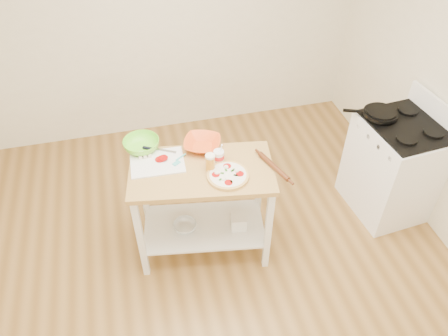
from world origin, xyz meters
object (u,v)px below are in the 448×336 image
cutting_board (157,162)px  orange_bowl (202,144)px  shelf_glass_bowl (185,226)px  prep_island (203,193)px  pizza (228,175)px  green_bowl (141,145)px  beer_pint (210,163)px  spatula (179,160)px  knife (155,149)px  gas_stove (393,167)px  shelf_bin (239,222)px  rolling_pin (274,166)px  skillet (380,113)px  yogurt_tub (219,156)px

cutting_board → orange_bowl: (0.37, 0.09, 0.03)m
cutting_board → shelf_glass_bowl: 0.65m
prep_island → pizza: (0.17, -0.13, 0.27)m
green_bowl → beer_pint: beer_pint is taller
cutting_board → spatula: 0.17m
knife → orange_bowl: orange_bowl is taller
prep_island → cutting_board: cutting_board is taller
beer_pint → gas_stove: bearing=3.4°
shelf_bin → cutting_board: bearing=158.1°
pizza → knife: size_ratio=1.22×
pizza → shelf_bin: (0.11, 0.05, -0.59)m
gas_stove → knife: bearing=168.8°
cutting_board → shelf_glass_bowl: (0.15, -0.15, -0.62)m
green_bowl → orange_bowl: bearing=-11.7°
rolling_pin → shelf_glass_bowl: rolling_pin is taller
spatula → green_bowl: (-0.25, 0.22, 0.03)m
prep_island → beer_pint: (0.06, -0.03, 0.33)m
orange_bowl → shelf_glass_bowl: (-0.22, -0.24, -0.64)m
skillet → pizza: 1.46m
gas_stove → yogurt_tub: 1.67m
skillet → shelf_bin: (-1.30, -0.32, -0.65)m
green_bowl → beer_pint: bearing=-38.3°
cutting_board → shelf_glass_bowl: cutting_board is taller
orange_bowl → prep_island: bearing=-103.8°
prep_island → spatula: (-0.15, 0.13, 0.27)m
prep_island → knife: bearing=136.2°
prep_island → cutting_board: bearing=153.7°
skillet → beer_pint: size_ratio=3.02×
cutting_board → yogurt_tub: (0.46, -0.10, 0.04)m
orange_bowl → beer_pint: bearing=-89.3°
skillet → shelf_glass_bowl: skillet is taller
gas_stove → shelf_bin: (-1.47, -0.16, -0.15)m
pizza → shelf_bin: size_ratio=2.42×
spatula → shelf_glass_bowl: bearing=-129.8°
spatula → shelf_glass_bowl: size_ratio=0.63×
knife → beer_pint: bearing=-11.8°
pizza → yogurt_tub: bearing=96.8°
spatula → yogurt_tub: size_ratio=0.71×
pizza → cutting_board: 0.56m
prep_island → green_bowl: (-0.40, 0.34, 0.30)m
cutting_board → spatula: size_ratio=3.34×
spatula → green_bowl: size_ratio=0.44×
beer_pint → rolling_pin: 0.47m
pizza → orange_bowl: bearing=106.1°
shelf_glass_bowl → shelf_bin: size_ratio=1.54×
orange_bowl → shelf_bin: orange_bowl is taller
green_bowl → rolling_pin: bearing=-26.8°
gas_stove → shelf_glass_bowl: (-1.91, -0.07, -0.18)m
gas_stove → knife: 2.12m
gas_stove → yogurt_tub: size_ratio=6.32×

